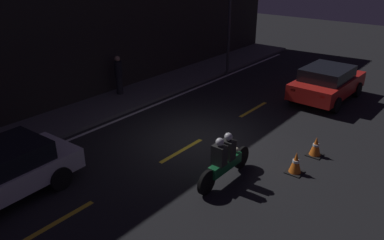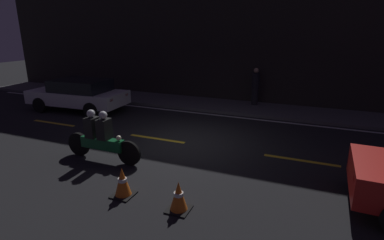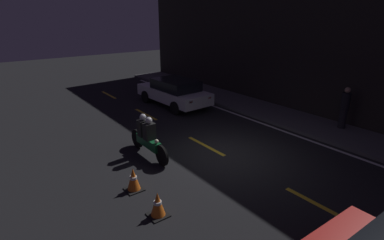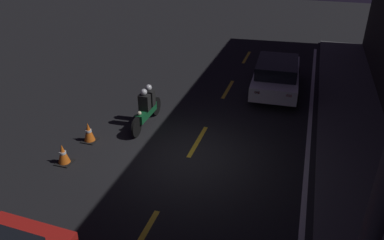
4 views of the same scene
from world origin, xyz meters
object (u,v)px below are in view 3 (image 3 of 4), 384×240
at_px(motorcycle, 147,137).
at_px(traffic_cone_near, 133,179).
at_px(sedan_white, 174,91).
at_px(traffic_cone_mid, 158,204).
at_px(pedestrian, 344,108).

relative_size(motorcycle, traffic_cone_near, 3.60).
bearing_deg(sedan_white, traffic_cone_near, 135.81).
bearing_deg(traffic_cone_mid, pedestrian, 91.45).
height_order(motorcycle, pedestrian, pedestrian).
bearing_deg(pedestrian, traffic_cone_near, -97.28).
height_order(motorcycle, traffic_cone_mid, motorcycle).
bearing_deg(traffic_cone_near, traffic_cone_mid, -1.91).
xyz_separation_m(motorcycle, pedestrian, (2.76, 7.43, 0.32)).
bearing_deg(sedan_white, traffic_cone_mid, 141.26).
relative_size(sedan_white, motorcycle, 1.85).
height_order(traffic_cone_mid, pedestrian, pedestrian).
relative_size(traffic_cone_mid, pedestrian, 0.37).
relative_size(traffic_cone_near, traffic_cone_mid, 1.04).
bearing_deg(traffic_cone_near, motorcycle, 140.50).
bearing_deg(pedestrian, motorcycle, -110.38).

